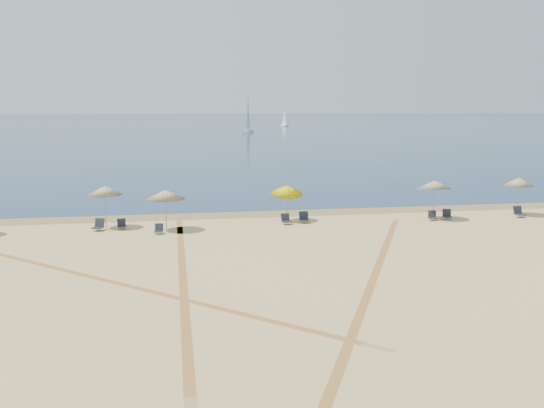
{
  "coord_description": "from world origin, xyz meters",
  "views": [
    {
      "loc": [
        -6.87,
        -18.21,
        7.53
      ],
      "look_at": [
        0.0,
        20.0,
        1.3
      ],
      "focal_mm": 41.74,
      "sensor_mm": 36.0,
      "label": 1
    }
  ],
  "objects_px": {
    "umbrella_2": "(166,195)",
    "chair_2": "(99,225)",
    "chair_5": "(286,220)",
    "umbrella_3": "(287,190)",
    "chair_7": "(432,216)",
    "umbrella_5": "(519,182)",
    "chair_9": "(519,212)",
    "chair_3": "(122,224)",
    "chair_6": "(304,218)",
    "umbrella_1": "(105,191)",
    "chair_4": "(159,229)",
    "umbrella_4": "(434,185)",
    "sailboat_1": "(284,120)",
    "sailboat_2": "(248,122)",
    "chair_8": "(447,215)"
  },
  "relations": [
    {
      "from": "chair_5",
      "to": "chair_6",
      "type": "xyz_separation_m",
      "value": [
        1.22,
        0.27,
        0.02
      ]
    },
    {
      "from": "umbrella_5",
      "to": "chair_5",
      "type": "height_order",
      "value": "umbrella_5"
    },
    {
      "from": "umbrella_1",
      "to": "chair_4",
      "type": "bearing_deg",
      "value": -36.94
    },
    {
      "from": "chair_3",
      "to": "chair_6",
      "type": "height_order",
      "value": "chair_6"
    },
    {
      "from": "chair_8",
      "to": "sailboat_2",
      "type": "bearing_deg",
      "value": 108.02
    },
    {
      "from": "chair_4",
      "to": "chair_7",
      "type": "bearing_deg",
      "value": 13.8
    },
    {
      "from": "umbrella_2",
      "to": "chair_2",
      "type": "relative_size",
      "value": 2.94
    },
    {
      "from": "chair_6",
      "to": "chair_9",
      "type": "height_order",
      "value": "chair_9"
    },
    {
      "from": "umbrella_2",
      "to": "chair_7",
      "type": "relative_size",
      "value": 3.56
    },
    {
      "from": "chair_5",
      "to": "chair_7",
      "type": "height_order",
      "value": "chair_5"
    },
    {
      "from": "chair_6",
      "to": "sailboat_2",
      "type": "xyz_separation_m",
      "value": [
        13.71,
        122.3,
        2.39
      ]
    },
    {
      "from": "umbrella_5",
      "to": "chair_9",
      "type": "xyz_separation_m",
      "value": [
        -0.31,
        -0.72,
        -1.95
      ]
    },
    {
      "from": "chair_2",
      "to": "chair_9",
      "type": "xyz_separation_m",
      "value": [
        27.17,
        -0.34,
        0.0
      ]
    },
    {
      "from": "umbrella_3",
      "to": "umbrella_4",
      "type": "height_order",
      "value": "umbrella_4"
    },
    {
      "from": "umbrella_1",
      "to": "umbrella_3",
      "type": "distance_m",
      "value": 11.29
    },
    {
      "from": "sailboat_2",
      "to": "umbrella_2",
      "type": "bearing_deg",
      "value": -79.91
    },
    {
      "from": "umbrella_2",
      "to": "chair_8",
      "type": "relative_size",
      "value": 3.18
    },
    {
      "from": "chair_6",
      "to": "chair_5",
      "type": "bearing_deg",
      "value": -163.61
    },
    {
      "from": "umbrella_3",
      "to": "sailboat_2",
      "type": "bearing_deg",
      "value": 83.12
    },
    {
      "from": "chair_3",
      "to": "sailboat_1",
      "type": "height_order",
      "value": "sailboat_1"
    },
    {
      "from": "umbrella_1",
      "to": "chair_6",
      "type": "bearing_deg",
      "value": -2.56
    },
    {
      "from": "umbrella_2",
      "to": "chair_4",
      "type": "height_order",
      "value": "umbrella_2"
    },
    {
      "from": "sailboat_1",
      "to": "sailboat_2",
      "type": "distance_m",
      "value": 45.22
    },
    {
      "from": "umbrella_4",
      "to": "sailboat_1",
      "type": "distance_m",
      "value": 165.69
    },
    {
      "from": "chair_5",
      "to": "sailboat_2",
      "type": "xyz_separation_m",
      "value": [
        14.93,
        122.57,
        2.41
      ]
    },
    {
      "from": "chair_2",
      "to": "sailboat_1",
      "type": "relative_size",
      "value": 0.12
    },
    {
      "from": "chair_3",
      "to": "chair_4",
      "type": "bearing_deg",
      "value": -47.63
    },
    {
      "from": "chair_2",
      "to": "chair_6",
      "type": "height_order",
      "value": "chair_2"
    },
    {
      "from": "chair_3",
      "to": "sailboat_2",
      "type": "bearing_deg",
      "value": 70.69
    },
    {
      "from": "umbrella_2",
      "to": "sailboat_2",
      "type": "relative_size",
      "value": 0.28
    },
    {
      "from": "umbrella_5",
      "to": "sailboat_1",
      "type": "height_order",
      "value": "sailboat_1"
    },
    {
      "from": "chair_4",
      "to": "chair_7",
      "type": "distance_m",
      "value": 17.54
    },
    {
      "from": "umbrella_5",
      "to": "chair_4",
      "type": "distance_m",
      "value": 24.12
    },
    {
      "from": "sailboat_1",
      "to": "sailboat_2",
      "type": "bearing_deg",
      "value": -121.67
    },
    {
      "from": "umbrella_5",
      "to": "chair_7",
      "type": "distance_m",
      "value": 6.8
    },
    {
      "from": "chair_6",
      "to": "chair_8",
      "type": "relative_size",
      "value": 0.92
    },
    {
      "from": "chair_3",
      "to": "umbrella_5",
      "type": "bearing_deg",
      "value": -7.45
    },
    {
      "from": "umbrella_3",
      "to": "chair_3",
      "type": "height_order",
      "value": "umbrella_3"
    },
    {
      "from": "chair_3",
      "to": "sailboat_1",
      "type": "bearing_deg",
      "value": 67.65
    },
    {
      "from": "chair_3",
      "to": "chair_7",
      "type": "relative_size",
      "value": 0.93
    },
    {
      "from": "chair_8",
      "to": "umbrella_4",
      "type": "bearing_deg",
      "value": -176.22
    },
    {
      "from": "umbrella_3",
      "to": "chair_9",
      "type": "distance_m",
      "value": 15.66
    },
    {
      "from": "chair_5",
      "to": "umbrella_3",
      "type": "bearing_deg",
      "value": 65.83
    },
    {
      "from": "umbrella_2",
      "to": "umbrella_3",
      "type": "relative_size",
      "value": 0.98
    },
    {
      "from": "chair_6",
      "to": "sailboat_1",
      "type": "xyz_separation_m",
      "value": [
        31.4,
        163.91,
        1.82
      ]
    },
    {
      "from": "chair_3",
      "to": "sailboat_2",
      "type": "distance_m",
      "value": 124.84
    },
    {
      "from": "umbrella_1",
      "to": "chair_4",
      "type": "height_order",
      "value": "umbrella_1"
    },
    {
      "from": "chair_2",
      "to": "chair_3",
      "type": "bearing_deg",
      "value": 30.88
    },
    {
      "from": "chair_3",
      "to": "chair_4",
      "type": "relative_size",
      "value": 1.01
    },
    {
      "from": "umbrella_1",
      "to": "umbrella_5",
      "type": "distance_m",
      "value": 27.11
    }
  ]
}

